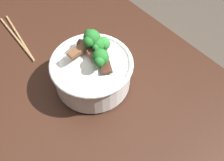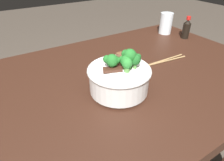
# 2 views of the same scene
# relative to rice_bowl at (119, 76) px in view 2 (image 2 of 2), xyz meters

# --- Properties ---
(dining_table) EXTENTS (1.17, 0.81, 0.76)m
(dining_table) POSITION_rel_rice_bowl_xyz_m (0.11, 0.08, -0.17)
(dining_table) COLOR #381E14
(dining_table) RESTS_ON ground
(rice_bowl) EXTENTS (0.21, 0.21, 0.16)m
(rice_bowl) POSITION_rel_rice_bowl_xyz_m (0.00, 0.00, 0.00)
(rice_bowl) COLOR white
(rice_bowl) RESTS_ON dining_table
(drinking_glass) EXTENTS (0.07, 0.07, 0.12)m
(drinking_glass) POSITION_rel_rice_bowl_xyz_m (0.56, 0.35, -0.01)
(drinking_glass) COLOR white
(drinking_glass) RESTS_ON dining_table
(chopsticks_pair) EXTENTS (0.24, 0.03, 0.01)m
(chopsticks_pair) POSITION_rel_rice_bowl_xyz_m (0.29, 0.08, -0.06)
(chopsticks_pair) COLOR #9E7A4C
(chopsticks_pair) RESTS_ON dining_table
(soy_sauce_bottle) EXTENTS (0.04, 0.04, 0.12)m
(soy_sauce_bottle) POSITION_rel_rice_bowl_xyz_m (0.60, 0.23, -0.01)
(soy_sauce_bottle) COLOR black
(soy_sauce_bottle) RESTS_ON dining_table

